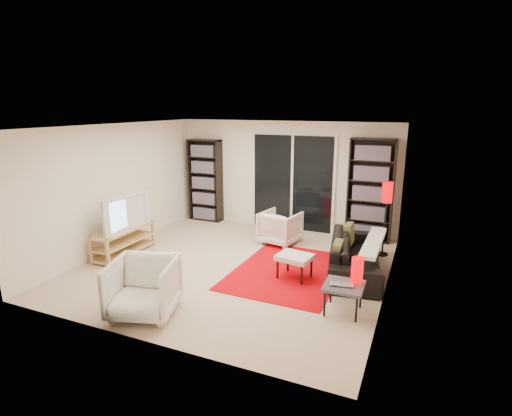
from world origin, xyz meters
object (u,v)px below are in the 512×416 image
object	(u,v)px
tv_stand	(124,241)
armchair_front	(144,288)
bookshelf_right	(370,191)
bookshelf_left	(205,181)
ottoman	(295,258)
floor_lamp	(387,200)
armchair_back	(280,227)
side_table	(344,288)
sofa	(356,255)

from	to	relation	value
tv_stand	armchair_front	size ratio (longest dim) A/B	1.57
bookshelf_right	tv_stand	distance (m)	4.93
bookshelf_left	ottoman	xyz separation A→B (m)	(3.04, -2.41, -0.63)
bookshelf_right	armchair_front	bearing A→B (deg)	-117.99
ottoman	floor_lamp	size ratio (longest dim) A/B	0.43
armchair_front	bookshelf_right	bearing A→B (deg)	44.34
bookshelf_right	floor_lamp	xyz separation A→B (m)	(0.39, -0.77, 0.01)
bookshelf_left	armchair_back	distance (m)	2.50
armchair_front	side_table	size ratio (longest dim) A/B	1.60
side_table	floor_lamp	world-z (taller)	floor_lamp
tv_stand	ottoman	xyz separation A→B (m)	(3.28, 0.22, 0.08)
tv_stand	side_table	bearing A→B (deg)	-7.64
bookshelf_left	bookshelf_right	distance (m)	3.85
bookshelf_left	armchair_front	xyz separation A→B (m)	(1.56, -4.31, -0.59)
armchair_back	side_table	world-z (taller)	armchair_back
floor_lamp	ottoman	bearing A→B (deg)	-126.12
bookshelf_left	floor_lamp	distance (m)	4.31
armchair_front	ottoman	size ratio (longest dim) A/B	1.40
ottoman	tv_stand	bearing A→B (deg)	-176.10
sofa	ottoman	xyz separation A→B (m)	(-0.86, -0.65, 0.05)
bookshelf_left	side_table	size ratio (longest dim) A/B	3.69
ottoman	side_table	world-z (taller)	same
ottoman	floor_lamp	distance (m)	2.16
bookshelf_right	armchair_back	xyz separation A→B (m)	(-1.61, -0.90, -0.72)
tv_stand	armchair_back	bearing A→B (deg)	34.94
side_table	floor_lamp	size ratio (longest dim) A/B	0.38
bookshelf_left	bookshelf_right	world-z (taller)	bookshelf_right
sofa	ottoman	bearing A→B (deg)	117.99
sofa	ottoman	size ratio (longest dim) A/B	3.38
armchair_back	side_table	size ratio (longest dim) A/B	1.37
bookshelf_right	armchair_front	distance (m)	4.93
side_table	bookshelf_right	bearing A→B (deg)	92.42
bookshelf_left	sofa	bearing A→B (deg)	-24.27
armchair_back	side_table	distance (m)	2.88
bookshelf_right	sofa	distance (m)	1.91
sofa	armchair_front	world-z (taller)	armchair_front
bookshelf_right	tv_stand	size ratio (longest dim) A/B	1.58
bookshelf_left	tv_stand	size ratio (longest dim) A/B	1.46
side_table	ottoman	bearing A→B (deg)	140.05
armchair_front	bookshelf_left	bearing A→B (deg)	92.19
bookshelf_left	armchair_front	size ratio (longest dim) A/B	2.30
sofa	side_table	xyz separation A→B (m)	(0.08, -1.44, 0.06)
armchair_back	ottoman	size ratio (longest dim) A/B	1.20
armchair_back	ottoman	bearing A→B (deg)	128.09
sofa	armchair_back	world-z (taller)	armchair_back
bookshelf_left	sofa	size ratio (longest dim) A/B	0.96
armchair_back	armchair_front	size ratio (longest dim) A/B	0.86
side_table	bookshelf_left	bearing A→B (deg)	141.20
bookshelf_right	ottoman	world-z (taller)	bookshelf_right
sofa	ottoman	world-z (taller)	sofa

